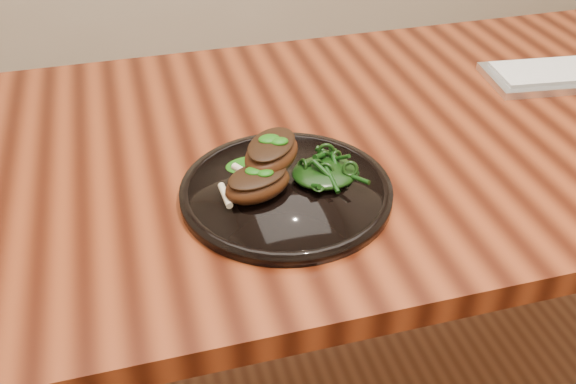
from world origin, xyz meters
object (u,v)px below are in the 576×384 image
object	(u,v)px
desk	(381,167)
greens_heap	(325,169)
plate	(286,191)
lamb_chop_front	(257,183)

from	to	relation	value
desk	greens_heap	xyz separation A→B (m)	(-0.16, -0.14, 0.12)
desk	greens_heap	size ratio (longest dim) A/B	16.30
plate	lamb_chop_front	xyz separation A→B (m)	(-0.04, -0.01, 0.03)
plate	lamb_chop_front	distance (m)	0.05
lamb_chop_front	greens_heap	bearing A→B (deg)	8.94
plate	greens_heap	world-z (taller)	greens_heap
greens_heap	desk	bearing A→B (deg)	42.57
desk	plate	bearing A→B (deg)	-145.48
lamb_chop_front	greens_heap	distance (m)	0.11
desk	lamb_chop_front	bearing A→B (deg)	-148.51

